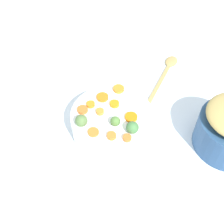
{
  "coord_description": "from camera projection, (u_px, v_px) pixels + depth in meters",
  "views": [
    {
      "loc": [
        0.11,
        -0.62,
        0.8
      ],
      "look_at": [
        -0.01,
        -0.04,
        0.11
      ],
      "focal_mm": 46.69,
      "sensor_mm": 36.0,
      "label": 1
    }
  ],
  "objects": [
    {
      "name": "carrot_slice_7",
      "position": [
        100.0,
        112.0,
        0.91
      ],
      "size": [
        0.03,
        0.03,
        0.01
      ],
      "primitive_type": "cylinder",
      "rotation": [
        0.0,
        0.0,
        3.74
      ],
      "color": "orange",
      "rests_on": "serving_bowl_carrots"
    },
    {
      "name": "carrot_slice_0",
      "position": [
        131.0,
        117.0,
        0.9
      ],
      "size": [
        0.05,
        0.05,
        0.01
      ],
      "primitive_type": "cylinder",
      "rotation": [
        0.0,
        0.0,
        4.52
      ],
      "color": "orange",
      "rests_on": "serving_bowl_carrots"
    },
    {
      "name": "wooden_spoon",
      "position": [
        167.0,
        70.0,
        1.17
      ],
      "size": [
        0.11,
        0.3,
        0.01
      ],
      "color": "tan",
      "rests_on": "tabletop"
    },
    {
      "name": "carrot_slice_3",
      "position": [
        83.0,
        110.0,
        0.92
      ],
      "size": [
        0.05,
        0.05,
        0.01
      ],
      "primitive_type": "cylinder",
      "rotation": [
        0.0,
        0.0,
        0.93
      ],
      "color": "orange",
      "rests_on": "serving_bowl_carrots"
    },
    {
      "name": "carrot_slice_4",
      "position": [
        115.0,
        104.0,
        0.93
      ],
      "size": [
        0.03,
        0.03,
        0.01
      ],
      "primitive_type": "cylinder",
      "rotation": [
        0.0,
        0.0,
        6.14
      ],
      "color": "orange",
      "rests_on": "serving_bowl_carrots"
    },
    {
      "name": "carrot_slice_8",
      "position": [
        119.0,
        89.0,
        0.98
      ],
      "size": [
        0.05,
        0.05,
        0.01
      ],
      "primitive_type": "cylinder",
      "rotation": [
        0.0,
        0.0,
        2.29
      ],
      "color": "orange",
      "rests_on": "serving_bowl_carrots"
    },
    {
      "name": "carrot_slice_1",
      "position": [
        112.0,
        136.0,
        0.85
      ],
      "size": [
        0.04,
        0.04,
        0.01
      ],
      "primitive_type": "cylinder",
      "rotation": [
        0.0,
        0.0,
        2.36
      ],
      "color": "orange",
      "rests_on": "serving_bowl_carrots"
    },
    {
      "name": "serving_bowl_carrots",
      "position": [
        112.0,
        122.0,
        0.94
      ],
      "size": [
        0.26,
        0.26,
        0.08
      ],
      "primitive_type": "cylinder",
      "color": "white",
      "rests_on": "tabletop"
    },
    {
      "name": "brussels_sprout_1",
      "position": [
        132.0,
        127.0,
        0.85
      ],
      "size": [
        0.04,
        0.04,
        0.04
      ],
      "primitive_type": "sphere",
      "color": "#447740",
      "rests_on": "serving_bowl_carrots"
    },
    {
      "name": "tabletop",
      "position": [
        117.0,
        123.0,
        1.01
      ],
      "size": [
        2.4,
        2.4,
        0.02
      ],
      "primitive_type": "cube",
      "color": "white",
      "rests_on": "ground"
    },
    {
      "name": "carrot_slice_2",
      "position": [
        102.0,
        97.0,
        0.95
      ],
      "size": [
        0.05,
        0.05,
        0.01
      ],
      "primitive_type": "cylinder",
      "rotation": [
        0.0,
        0.0,
        5.81
      ],
      "color": "orange",
      "rests_on": "serving_bowl_carrots"
    },
    {
      "name": "carrot_slice_6",
      "position": [
        93.0,
        132.0,
        0.86
      ],
      "size": [
        0.04,
        0.04,
        0.01
      ],
      "primitive_type": "cylinder",
      "rotation": [
        0.0,
        0.0,
        1.51
      ],
      "color": "orange",
      "rests_on": "serving_bowl_carrots"
    },
    {
      "name": "brussels_sprout_0",
      "position": [
        115.0,
        121.0,
        0.87
      ],
      "size": [
        0.03,
        0.03,
        0.03
      ],
      "primitive_type": "sphere",
      "color": "#537D3B",
      "rests_on": "serving_bowl_carrots"
    },
    {
      "name": "carrot_slice_5",
      "position": [
        91.0,
        104.0,
        0.93
      ],
      "size": [
        0.04,
        0.04,
        0.01
      ],
      "primitive_type": "cylinder",
      "rotation": [
        0.0,
        0.0,
        0.61
      ],
      "color": "orange",
      "rests_on": "serving_bowl_carrots"
    },
    {
      "name": "brussels_sprout_2",
      "position": [
        81.0,
        121.0,
        0.87
      ],
      "size": [
        0.04,
        0.04,
        0.04
      ],
      "primitive_type": "sphere",
      "color": "#56753F",
      "rests_on": "serving_bowl_carrots"
    },
    {
      "name": "carrot_slice_9",
      "position": [
        127.0,
        138.0,
        0.85
      ],
      "size": [
        0.03,
        0.03,
        0.01
      ],
      "primitive_type": "cylinder",
      "rotation": [
        0.0,
        0.0,
        3.34
      ],
      "color": "orange",
      "rests_on": "serving_bowl_carrots"
    }
  ]
}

